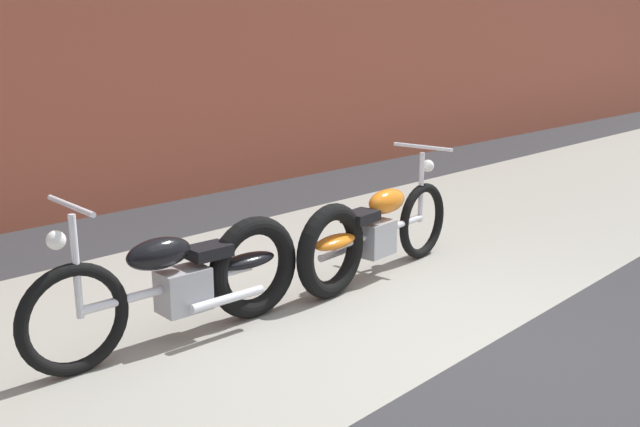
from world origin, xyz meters
name	(u,v)px	position (x,y,z in m)	size (l,w,h in m)	color
ground_plane	(463,360)	(0.00, 0.00, 0.00)	(80.00, 80.00, 0.00)	#2D2D30
sidewalk_slab	(271,291)	(0.00, 1.75, 0.00)	(36.00, 3.50, 0.01)	gray
motorcycle_black	(194,279)	(-0.92, 1.48, 0.40)	(2.01, 0.58, 1.03)	black
motorcycle_orange	(369,233)	(0.72, 1.37, 0.40)	(2.01, 0.58, 1.03)	black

